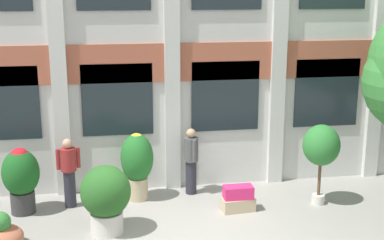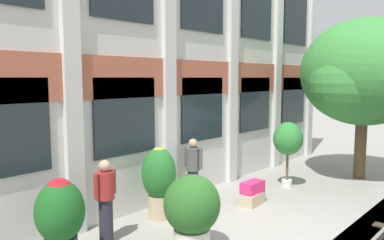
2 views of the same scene
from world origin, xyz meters
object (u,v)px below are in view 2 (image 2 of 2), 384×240
(potted_plant_ribbed_drum, at_px, (60,216))
(potted_plant_glazed_jar, at_px, (192,210))
(potted_plant_square_trough, at_px, (252,193))
(potted_plant_low_pan, at_px, (288,140))
(potted_plant_fluted_column, at_px, (159,177))
(resident_watching_tracks, at_px, (193,168))
(broadleaf_tree, at_px, (364,75))
(resident_by_doorway, at_px, (105,199))

(potted_plant_ribbed_drum, xyz_separation_m, potted_plant_glazed_jar, (1.80, -1.28, -0.07))
(potted_plant_square_trough, relative_size, potted_plant_low_pan, 0.40)
(potted_plant_fluted_column, xyz_separation_m, potted_plant_square_trough, (2.14, -1.04, -0.66))
(potted_plant_low_pan, distance_m, resident_watching_tracks, 3.01)
(broadleaf_tree, height_order, resident_watching_tracks, broadleaf_tree)
(potted_plant_ribbed_drum, xyz_separation_m, potted_plant_low_pan, (6.58, -0.58, 0.50))
(potted_plant_fluted_column, xyz_separation_m, potted_plant_low_pan, (4.05, -0.95, 0.42))
(potted_plant_square_trough, bearing_deg, potted_plant_fluted_column, 154.16)
(potted_plant_low_pan, bearing_deg, potted_plant_ribbed_drum, 174.93)
(broadleaf_tree, distance_m, resident_watching_tracks, 6.10)
(resident_by_doorway, xyz_separation_m, resident_watching_tracks, (2.81, 0.34, 0.01))
(broadleaf_tree, distance_m, potted_plant_low_pan, 3.24)
(potted_plant_fluted_column, distance_m, potted_plant_glazed_jar, 1.80)
(potted_plant_ribbed_drum, bearing_deg, potted_plant_low_pan, -5.07)
(potted_plant_ribbed_drum, relative_size, potted_plant_low_pan, 0.80)
(potted_plant_fluted_column, height_order, potted_plant_ribbed_drum, potted_plant_fluted_column)
(potted_plant_square_trough, relative_size, resident_watching_tracks, 0.47)
(potted_plant_fluted_column, relative_size, resident_by_doorway, 1.00)
(potted_plant_square_trough, bearing_deg, potted_plant_glazed_jar, -168.09)
(broadleaf_tree, height_order, potted_plant_low_pan, broadleaf_tree)
(potted_plant_ribbed_drum, xyz_separation_m, resident_watching_tracks, (3.81, 0.52, 0.00))
(broadleaf_tree, xyz_separation_m, resident_watching_tracks, (-5.17, 2.28, -2.30))
(broadleaf_tree, distance_m, potted_plant_fluted_column, 7.15)
(potted_plant_fluted_column, distance_m, potted_plant_ribbed_drum, 2.56)
(broadleaf_tree, xyz_separation_m, potted_plant_square_trough, (-4.31, 1.10, -2.89))
(potted_plant_glazed_jar, bearing_deg, resident_by_doorway, 118.76)
(potted_plant_glazed_jar, xyz_separation_m, resident_by_doorway, (-0.80, 1.45, 0.07))
(potted_plant_low_pan, bearing_deg, potted_plant_square_trough, -177.39)
(potted_plant_low_pan, distance_m, resident_by_doorway, 5.65)
(potted_plant_square_trough, xyz_separation_m, potted_plant_ribbed_drum, (-4.67, 0.67, 0.58))
(potted_plant_glazed_jar, bearing_deg, resident_watching_tracks, 41.70)
(broadleaf_tree, bearing_deg, potted_plant_ribbed_drum, 168.88)
(potted_plant_ribbed_drum, xyz_separation_m, resident_by_doorway, (1.00, 0.18, -0.01))
(potted_plant_square_trough, height_order, potted_plant_glazed_jar, potted_plant_glazed_jar)
(broadleaf_tree, xyz_separation_m, potted_plant_fluted_column, (-6.45, 2.13, -2.23))
(potted_plant_square_trough, xyz_separation_m, potted_plant_glazed_jar, (-2.87, -0.61, 0.51))
(broadleaf_tree, bearing_deg, potted_plant_square_trough, 165.75)
(resident_watching_tracks, bearing_deg, resident_by_doorway, -3.42)
(resident_by_doorway, bearing_deg, potted_plant_ribbed_drum, -89.49)
(resident_watching_tracks, bearing_deg, potted_plant_low_pan, 148.00)
(resident_by_doorway, bearing_deg, potted_plant_glazed_jar, 19.24)
(potted_plant_ribbed_drum, distance_m, potted_plant_glazed_jar, 2.21)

